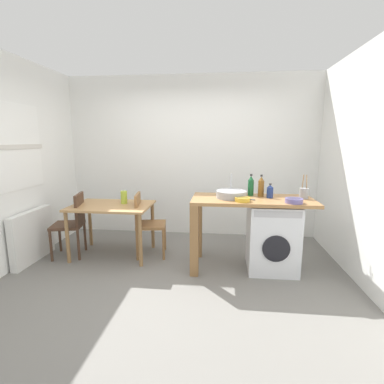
{
  "coord_description": "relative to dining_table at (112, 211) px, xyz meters",
  "views": [
    {
      "loc": [
        0.53,
        -3.12,
        1.63
      ],
      "look_at": [
        0.15,
        0.45,
        0.98
      ],
      "focal_mm": 26.48,
      "sensor_mm": 36.0,
      "label": 1
    }
  ],
  "objects": [
    {
      "name": "ground_plane",
      "position": [
        1.01,
        -0.61,
        -0.64
      ],
      "size": [
        5.46,
        5.46,
        0.0
      ],
      "primitive_type": "plane",
      "color": "slate"
    },
    {
      "name": "wall_back",
      "position": [
        1.01,
        1.14,
        0.71
      ],
      "size": [
        4.6,
        0.1,
        2.7
      ],
      "primitive_type": "cube",
      "color": "white",
      "rests_on": "ground_plane"
    },
    {
      "name": "wall_counter_side",
      "position": [
        3.16,
        -0.61,
        0.71
      ],
      "size": [
        0.1,
        3.8,
        2.7
      ],
      "primitive_type": "cube",
      "color": "white",
      "rests_on": "ground_plane"
    },
    {
      "name": "radiator",
      "position": [
        -1.01,
        -0.31,
        -0.29
      ],
      "size": [
        0.1,
        0.8,
        0.7
      ],
      "primitive_type": "cube",
      "color": "white",
      "rests_on": "ground_plane"
    },
    {
      "name": "dining_table",
      "position": [
        0.0,
        0.0,
        0.0
      ],
      "size": [
        1.1,
        0.76,
        0.74
      ],
      "color": "tan",
      "rests_on": "ground_plane"
    },
    {
      "name": "chair_person_seat",
      "position": [
        -0.55,
        -0.08,
        -0.14
      ],
      "size": [
        0.48,
        0.48,
        0.9
      ],
      "rotation": [
        0.0,
        0.0,
        1.8
      ],
      "color": "#4C3323",
      "rests_on": "ground_plane"
    },
    {
      "name": "chair_opposite",
      "position": [
        0.48,
        0.04,
        -0.14
      ],
      "size": [
        0.46,
        0.46,
        0.9
      ],
      "rotation": [
        0.0,
        0.0,
        -1.41
      ],
      "color": "olive",
      "rests_on": "ground_plane"
    },
    {
      "name": "kitchen_counter",
      "position": [
        1.71,
        -0.22,
        0.12
      ],
      "size": [
        1.5,
        0.68,
        0.92
      ],
      "color": "#9E7042",
      "rests_on": "ground_plane"
    },
    {
      "name": "washing_machine",
      "position": [
        2.18,
        -0.22,
        -0.21
      ],
      "size": [
        0.6,
        0.61,
        0.86
      ],
      "color": "silver",
      "rests_on": "ground_plane"
    },
    {
      "name": "sink_basin",
      "position": [
        1.66,
        -0.22,
        0.32
      ],
      "size": [
        0.38,
        0.38,
        0.09
      ],
      "primitive_type": "cylinder",
      "color": "#9EA0A5",
      "rests_on": "kitchen_counter"
    },
    {
      "name": "tap",
      "position": [
        1.66,
        -0.04,
        0.42
      ],
      "size": [
        0.02,
        0.02,
        0.28
      ],
      "primitive_type": "cylinder",
      "color": "#B2B2B7",
      "rests_on": "kitchen_counter"
    },
    {
      "name": "bottle_tall_green",
      "position": [
        1.91,
        -0.04,
        0.4
      ],
      "size": [
        0.08,
        0.08,
        0.28
      ],
      "color": "#19592D",
      "rests_on": "kitchen_counter"
    },
    {
      "name": "bottle_squat_brown",
      "position": [
        2.04,
        -0.08,
        0.4
      ],
      "size": [
        0.08,
        0.08,
        0.28
      ],
      "color": "brown",
      "rests_on": "kitchen_counter"
    },
    {
      "name": "bottle_clear_small",
      "position": [
        2.14,
        -0.16,
        0.36
      ],
      "size": [
        0.08,
        0.08,
        0.18
      ],
      "color": "navy",
      "rests_on": "kitchen_counter"
    },
    {
      "name": "mixing_bowl",
      "position": [
        1.78,
        -0.42,
        0.3
      ],
      "size": [
        0.18,
        0.18,
        0.05
      ],
      "color": "gold",
      "rests_on": "kitchen_counter"
    },
    {
      "name": "utensil_crock",
      "position": [
        2.55,
        -0.17,
        0.35
      ],
      "size": [
        0.11,
        0.11,
        0.3
      ],
      "color": "gray",
      "rests_on": "kitchen_counter"
    },
    {
      "name": "colander",
      "position": [
        2.37,
        -0.44,
        0.31
      ],
      "size": [
        0.2,
        0.2,
        0.06
      ],
      "color": "slate",
      "rests_on": "kitchen_counter"
    },
    {
      "name": "vase",
      "position": [
        0.15,
        0.1,
        0.19
      ],
      "size": [
        0.09,
        0.09,
        0.18
      ],
      "primitive_type": "cylinder",
      "color": "#A8C63D",
      "rests_on": "dining_table"
    },
    {
      "name": "scissors",
      "position": [
        1.87,
        -0.32,
        0.28
      ],
      "size": [
        0.15,
        0.06,
        0.01
      ],
      "color": "#B2B2B7",
      "rests_on": "kitchen_counter"
    }
  ]
}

